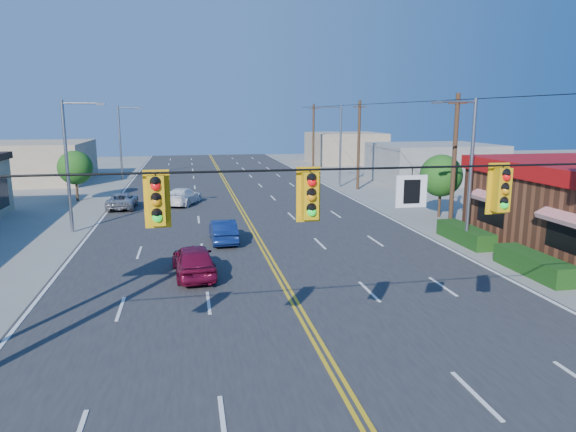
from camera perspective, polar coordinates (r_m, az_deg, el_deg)
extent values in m
plane|color=gray|center=(13.64, 7.50, -20.70)|extent=(160.00, 160.00, 0.00)
cube|color=#2D2D30|center=(31.97, -3.90, -1.66)|extent=(20.00, 120.00, 0.06)
cylinder|color=black|center=(11.64, 8.26, 5.24)|extent=(24.00, 0.05, 0.05)
cube|color=white|center=(12.15, 13.54, 2.68)|extent=(0.75, 0.04, 0.75)
cube|color=#D89E0C|center=(11.09, -14.38, 1.70)|extent=(0.55, 0.34, 1.25)
cube|color=#D89E0C|center=(11.37, 2.46, 2.28)|extent=(0.55, 0.34, 1.25)
cube|color=#D89E0C|center=(13.27, 22.62, 2.72)|extent=(0.55, 0.34, 1.25)
cube|color=#194214|center=(28.39, 22.07, -3.28)|extent=(1.20, 9.00, 0.90)
cylinder|color=gray|center=(29.18, 19.63, 4.37)|extent=(0.20, 0.20, 8.00)
cylinder|color=gray|center=(28.46, 18.20, 11.98)|extent=(2.20, 0.12, 0.12)
cube|color=gray|center=(27.94, 16.18, 12.01)|extent=(0.50, 0.25, 0.15)
cylinder|color=gray|center=(51.22, 5.85, 7.70)|extent=(0.20, 0.20, 8.00)
cylinder|color=gray|center=(50.81, 4.72, 11.98)|extent=(2.20, 0.12, 0.12)
cube|color=gray|center=(50.53, 3.49, 11.94)|extent=(0.50, 0.25, 0.15)
cylinder|color=gray|center=(33.84, -23.33, 4.98)|extent=(0.20, 0.20, 8.00)
cylinder|color=gray|center=(33.48, -21.97, 11.55)|extent=(2.20, 0.12, 0.12)
cube|color=gray|center=(33.30, -20.07, 11.60)|extent=(0.50, 0.25, 0.15)
cylinder|color=gray|center=(59.44, -18.14, 7.70)|extent=(0.20, 0.20, 8.00)
cylinder|color=gray|center=(59.23, -17.29, 11.42)|extent=(2.20, 0.12, 0.12)
cube|color=gray|center=(59.13, -16.21, 11.43)|extent=(0.50, 0.25, 0.15)
cylinder|color=#47301E|center=(33.20, 17.95, 5.59)|extent=(0.28, 0.28, 8.40)
cylinder|color=#47301E|center=(49.67, 7.86, 7.77)|extent=(0.28, 0.28, 8.40)
cylinder|color=#47301E|center=(66.94, 2.84, 8.76)|extent=(0.28, 0.28, 8.40)
cylinder|color=#47301E|center=(37.71, 16.48, 1.47)|extent=(0.20, 0.20, 2.10)
sphere|color=#235B19|center=(37.45, 16.64, 4.32)|extent=(2.94, 2.94, 2.94)
cylinder|color=#47301E|center=(46.27, -22.41, 2.77)|extent=(0.20, 0.20, 2.00)
sphere|color=#235B19|center=(46.06, -22.58, 4.99)|extent=(2.80, 2.80, 2.80)
cube|color=gray|center=(57.33, 15.85, 5.71)|extent=(12.00, 10.00, 4.00)
cube|color=tan|center=(61.31, -26.43, 5.39)|extent=(11.00, 12.00, 4.20)
cube|color=tan|center=(76.57, 6.37, 7.53)|extent=(10.00, 10.00, 4.40)
imported|color=maroon|center=(23.35, -10.42, -4.98)|extent=(2.10, 4.40, 1.45)
imported|color=navy|center=(29.22, -7.23, -1.74)|extent=(1.47, 3.95, 1.29)
imported|color=white|center=(41.71, -11.59, 2.09)|extent=(3.35, 4.96, 1.33)
imported|color=#A5A5AA|center=(41.24, -17.93, 1.57)|extent=(2.10, 4.39, 1.21)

